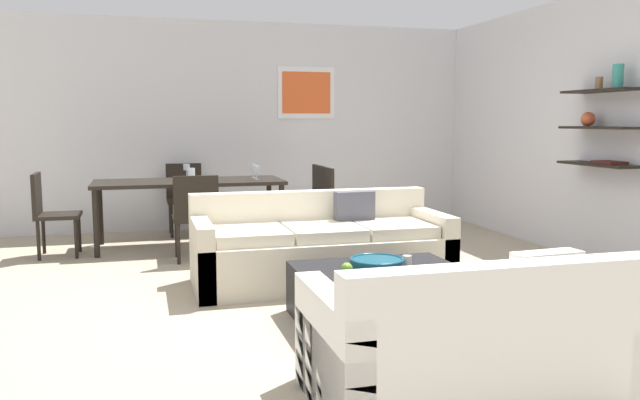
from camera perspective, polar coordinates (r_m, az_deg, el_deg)
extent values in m
plane|color=tan|center=(5.38, -0.23, -8.24)|extent=(18.00, 18.00, 0.00)
cube|color=silver|center=(8.70, -4.46, 6.58)|extent=(8.40, 0.06, 2.70)
cube|color=white|center=(8.77, -1.23, 9.48)|extent=(0.78, 0.02, 0.69)
cube|color=#E55926|center=(8.75, -1.21, 9.48)|extent=(0.67, 0.01, 0.55)
cube|color=silver|center=(7.12, 22.75, 5.96)|extent=(0.06, 8.20, 2.70)
cube|color=black|center=(6.73, 23.71, 8.86)|extent=(0.28, 0.90, 0.02)
cube|color=black|center=(6.73, 23.56, 5.89)|extent=(0.28, 0.90, 0.02)
cube|color=black|center=(6.74, 23.42, 2.91)|extent=(0.28, 0.90, 0.02)
cylinder|color=teal|center=(6.58, 24.88, 9.92)|extent=(0.10, 0.10, 0.22)
sphere|color=#D85933|center=(6.87, 22.65, 6.63)|extent=(0.14, 0.14, 0.14)
cylinder|color=olive|center=(6.77, 23.47, 9.47)|extent=(0.07, 0.07, 0.12)
cube|color=#4C1E19|center=(6.62, 24.24, 3.04)|extent=(0.20, 0.28, 0.03)
cube|color=beige|center=(5.64, 0.12, -5.32)|extent=(2.20, 0.90, 0.42)
cube|color=beige|center=(5.92, -0.84, -0.89)|extent=(2.20, 0.16, 0.36)
cube|color=beige|center=(5.44, -10.42, -4.92)|extent=(0.14, 0.90, 0.60)
cube|color=beige|center=(5.98, 9.70, -3.84)|extent=(0.14, 0.90, 0.60)
cube|color=beige|center=(5.42, -6.31, -3.07)|extent=(0.62, 0.70, 0.10)
cube|color=beige|center=(5.55, 0.23, -2.78)|extent=(0.62, 0.70, 0.10)
cube|color=beige|center=(5.76, 6.38, -2.48)|extent=(0.62, 0.70, 0.10)
cube|color=#4C4C56|center=(5.85, 3.07, -0.99)|extent=(0.37, 0.14, 0.36)
cube|color=white|center=(3.49, 12.55, -13.40)|extent=(1.57, 0.90, 0.42)
cube|color=white|center=(3.06, 16.03, -8.72)|extent=(1.57, 0.16, 0.36)
cube|color=white|center=(3.83, 22.21, -10.45)|extent=(0.14, 0.90, 0.60)
cube|color=white|center=(3.20, 0.92, -13.41)|extent=(0.14, 0.90, 0.60)
cube|color=white|center=(3.60, 16.94, -8.55)|extent=(0.62, 0.70, 0.10)
cube|color=white|center=(3.31, 7.34, -9.67)|extent=(0.62, 0.70, 0.10)
cube|color=white|center=(3.39, 19.38, -7.32)|extent=(0.37, 0.15, 0.36)
cube|color=black|center=(4.59, 5.46, -8.50)|extent=(1.16, 0.95, 0.38)
cylinder|color=navy|center=(4.57, 5.06, -5.67)|extent=(0.38, 0.38, 0.07)
torus|color=navy|center=(4.57, 5.06, -5.26)|extent=(0.39, 0.39, 0.02)
cylinder|color=silver|center=(4.65, 7.72, -5.39)|extent=(0.06, 0.06, 0.08)
sphere|color=#669E2D|center=(4.39, 2.39, -6.08)|extent=(0.08, 0.08, 0.08)
cube|color=black|center=(7.39, -11.52, 1.56)|extent=(2.09, 0.86, 0.04)
cylinder|color=black|center=(7.06, -19.22, -2.00)|extent=(0.06, 0.06, 0.71)
cylinder|color=black|center=(7.20, -3.41, -1.45)|extent=(0.06, 0.06, 0.71)
cylinder|color=black|center=(7.80, -18.88, -1.17)|extent=(0.06, 0.06, 0.71)
cylinder|color=black|center=(7.92, -4.53, -0.68)|extent=(0.06, 0.06, 0.71)
cube|color=black|center=(7.45, -0.84, -0.57)|extent=(0.44, 0.44, 0.04)
cube|color=black|center=(7.47, 0.64, 1.27)|extent=(0.04, 0.44, 0.43)
cylinder|color=black|center=(7.61, -2.49, -2.13)|extent=(0.04, 0.04, 0.41)
cylinder|color=black|center=(7.27, -1.85, -2.56)|extent=(0.04, 0.04, 0.41)
cylinder|color=black|center=(7.70, 0.13, -2.02)|extent=(0.04, 0.04, 0.41)
cylinder|color=black|center=(7.36, 0.88, -2.44)|extent=(0.04, 0.04, 0.41)
cube|color=black|center=(8.17, -11.84, -0.05)|extent=(0.44, 0.44, 0.04)
cube|color=black|center=(8.34, -11.97, 1.71)|extent=(0.44, 0.04, 0.43)
cylinder|color=black|center=(8.01, -13.00, -1.85)|extent=(0.04, 0.04, 0.41)
cylinder|color=black|center=(8.03, -10.43, -1.76)|extent=(0.04, 0.04, 0.41)
cylinder|color=black|center=(8.36, -13.11, -1.48)|extent=(0.04, 0.04, 0.41)
cylinder|color=black|center=(8.39, -10.65, -1.39)|extent=(0.04, 0.04, 0.41)
cube|color=black|center=(6.68, -11.01, -1.59)|extent=(0.44, 0.44, 0.04)
cube|color=black|center=(6.45, -10.92, 0.22)|extent=(0.44, 0.04, 0.43)
cylinder|color=black|center=(6.91, -9.59, -3.16)|extent=(0.04, 0.04, 0.41)
cylinder|color=black|center=(6.88, -12.58, -3.27)|extent=(0.04, 0.04, 0.41)
cylinder|color=black|center=(6.56, -9.27, -3.71)|extent=(0.04, 0.04, 0.41)
cylinder|color=black|center=(6.53, -12.42, -3.83)|extent=(0.04, 0.04, 0.41)
cube|color=black|center=(7.82, -1.55, -0.21)|extent=(0.44, 0.44, 0.04)
cube|color=black|center=(7.85, -0.14, 1.54)|extent=(0.04, 0.44, 0.43)
cylinder|color=black|center=(7.99, -3.11, -1.70)|extent=(0.04, 0.04, 0.41)
cylinder|color=black|center=(7.64, -2.54, -2.09)|extent=(0.04, 0.04, 0.41)
cylinder|color=black|center=(8.07, -0.62, -1.60)|extent=(0.04, 0.04, 0.41)
cylinder|color=black|center=(7.73, 0.07, -1.98)|extent=(0.04, 0.04, 0.41)
cube|color=black|center=(7.26, -22.15, -1.29)|extent=(0.44, 0.44, 0.04)
cube|color=black|center=(7.26, -23.80, 0.50)|extent=(0.04, 0.44, 0.43)
cylinder|color=black|center=(7.10, -20.79, -3.25)|extent=(0.04, 0.04, 0.41)
cylinder|color=black|center=(7.46, -20.54, -2.77)|extent=(0.04, 0.04, 0.41)
cylinder|color=black|center=(7.15, -23.67, -3.32)|extent=(0.04, 0.04, 0.41)
cylinder|color=black|center=(7.50, -23.28, -2.84)|extent=(0.04, 0.04, 0.41)
cylinder|color=silver|center=(7.75, -11.72, 1.98)|extent=(0.06, 0.06, 0.01)
cylinder|color=silver|center=(7.75, -11.73, 2.30)|extent=(0.01, 0.01, 0.08)
cylinder|color=silver|center=(7.75, -11.74, 2.87)|extent=(0.08, 0.08, 0.07)
cylinder|color=silver|center=(7.58, -5.92, 1.98)|extent=(0.06, 0.06, 0.01)
cylinder|color=silver|center=(7.57, -5.92, 2.30)|extent=(0.01, 0.01, 0.08)
cylinder|color=silver|center=(7.57, -5.93, 2.90)|extent=(0.06, 0.06, 0.08)
cylinder|color=silver|center=(7.02, -11.32, 1.47)|extent=(0.06, 0.06, 0.01)
cylinder|color=silver|center=(7.01, -11.32, 1.82)|extent=(0.01, 0.01, 0.08)
cylinder|color=silver|center=(7.01, -11.34, 2.46)|extent=(0.08, 0.08, 0.08)
cylinder|color=silver|center=(7.37, -5.64, 1.84)|extent=(0.06, 0.06, 0.01)
cylinder|color=silver|center=(7.37, -5.64, 2.13)|extent=(0.01, 0.01, 0.07)
cylinder|color=silver|center=(7.36, -5.65, 2.74)|extent=(0.07, 0.07, 0.09)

